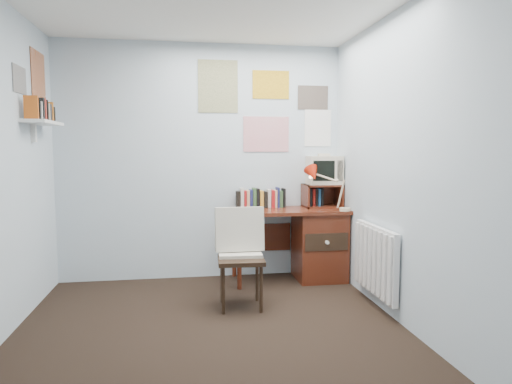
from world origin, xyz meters
The scene contains 13 objects.
ground centered at (0.00, 0.00, 0.00)m, with size 3.50×3.50×0.00m, color black.
back_wall centered at (0.00, 1.75, 1.25)m, with size 3.00×0.02×2.50m, color silver.
right_wall centered at (1.50, 0.00, 1.25)m, with size 0.02×3.50×2.50m, color silver.
desk centered at (1.17, 1.48, 0.41)m, with size 1.20×0.55×0.76m.
desk_chair centered at (0.29, 0.72, 0.42)m, with size 0.43×0.42×0.85m, color black.
desk_lamp centered at (1.43, 1.26, 0.97)m, with size 0.29×0.25×0.41m, color red.
tv_riser centered at (1.29, 1.59, 0.89)m, with size 0.40×0.30×0.25m, color #562213.
crt_tv centered at (1.31, 1.61, 1.18)m, with size 0.35×0.32×0.33m, color beige.
book_row centered at (0.66, 1.66, 0.87)m, with size 0.60×0.14×0.22m, color #562213.
radiator centered at (1.46, 0.55, 0.42)m, with size 0.09×0.80×0.60m, color white.
wall_shelf centered at (-1.40, 1.10, 1.62)m, with size 0.20×0.62×0.24m, color white.
posters_back centered at (0.70, 1.74, 1.85)m, with size 1.20×0.01×0.90m, color white.
posters_left centered at (-1.49, 1.10, 2.00)m, with size 0.01×0.70×0.60m, color white.
Camera 1 is at (-0.20, -3.16, 1.39)m, focal length 32.00 mm.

